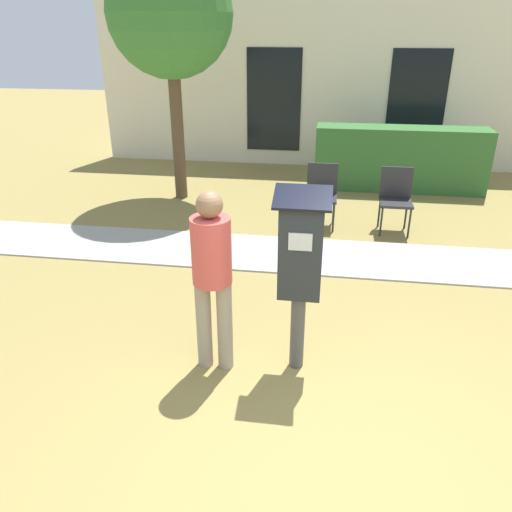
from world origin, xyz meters
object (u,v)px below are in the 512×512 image
object	(u,v)px
outdoor_chair_left	(322,190)
outdoor_chair_middle	(396,195)
parking_meter	(300,260)
person_standing	(212,270)

from	to	relation	value
outdoor_chair_left	outdoor_chair_middle	size ratio (longest dim) A/B	1.00
outdoor_chair_left	outdoor_chair_middle	xyz separation A→B (m)	(1.04, -0.06, 0.00)
parking_meter	outdoor_chair_middle	size ratio (longest dim) A/B	1.77
person_standing	outdoor_chair_left	distance (m)	3.64
parking_meter	person_standing	distance (m)	0.71
outdoor_chair_middle	outdoor_chair_left	bearing A→B (deg)	-171.04
parking_meter	person_standing	xyz separation A→B (m)	(-0.69, -0.10, -0.09)
person_standing	outdoor_chair_middle	bearing A→B (deg)	79.83
person_standing	outdoor_chair_middle	distance (m)	3.95
parking_meter	outdoor_chair_middle	distance (m)	3.59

